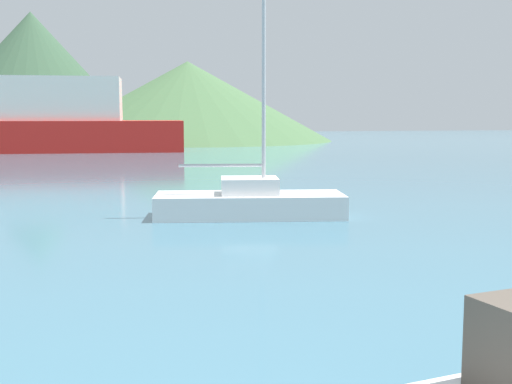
{
  "coord_description": "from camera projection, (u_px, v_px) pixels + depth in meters",
  "views": [
    {
      "loc": [
        -3.1,
        -2.12,
        3.18
      ],
      "look_at": [
        0.6,
        14.0,
        1.2
      ],
      "focal_mm": 45.0,
      "sensor_mm": 36.0,
      "label": 1
    }
  ],
  "objects": [
    {
      "name": "hill_west",
      "position": [
        33.0,
        76.0,
        83.52
      ],
      "size": [
        29.58,
        29.58,
        16.47
      ],
      "color": "#38563D",
      "rests_on": "ground_plane"
    },
    {
      "name": "hill_central",
      "position": [
        188.0,
        101.0,
        80.43
      ],
      "size": [
        36.13,
        36.13,
        9.87
      ],
      "color": "#476B42",
      "rests_on": "ground_plane"
    },
    {
      "name": "sailboat_inner",
      "position": [
        250.0,
        200.0,
        20.17
      ],
      "size": [
        6.16,
        3.03,
        10.7
      ],
      "rotation": [
        0.0,
        0.0,
        -0.17
      ],
      "color": "white",
      "rests_on": "ground_plane"
    }
  ]
}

